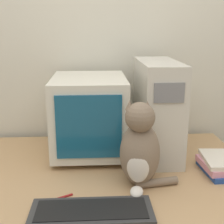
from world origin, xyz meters
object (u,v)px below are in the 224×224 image
(computer_tower, at_px, (157,109))
(cat, at_px, (140,150))
(book_stack, at_px, (219,165))
(pen, at_px, (54,200))
(crt_monitor, at_px, (90,114))
(keyboard, at_px, (92,211))

(computer_tower, distance_m, cat, 0.36)
(book_stack, height_order, pen, book_stack)
(cat, xyz_separation_m, pen, (-0.34, -0.11, -0.15))
(cat, bearing_deg, crt_monitor, 133.30)
(pen, bearing_deg, crt_monitor, 74.12)
(computer_tower, xyz_separation_m, book_stack, (0.24, -0.24, -0.20))
(computer_tower, xyz_separation_m, pen, (-0.48, -0.44, -0.23))
(keyboard, bearing_deg, computer_tower, 58.24)
(crt_monitor, distance_m, book_stack, 0.67)
(cat, bearing_deg, keyboard, -120.85)
(computer_tower, relative_size, cat, 1.30)
(computer_tower, distance_m, book_stack, 0.40)
(crt_monitor, height_order, keyboard, crt_monitor)
(crt_monitor, relative_size, cat, 1.25)
(keyboard, relative_size, pen, 3.12)
(computer_tower, height_order, keyboard, computer_tower)
(keyboard, height_order, pen, keyboard)
(computer_tower, distance_m, keyboard, 0.67)
(crt_monitor, xyz_separation_m, book_stack, (0.58, -0.27, -0.17))
(pen, bearing_deg, book_stack, 15.42)
(book_stack, xyz_separation_m, pen, (-0.72, -0.20, -0.03))
(keyboard, xyz_separation_m, pen, (-0.14, 0.09, -0.01))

